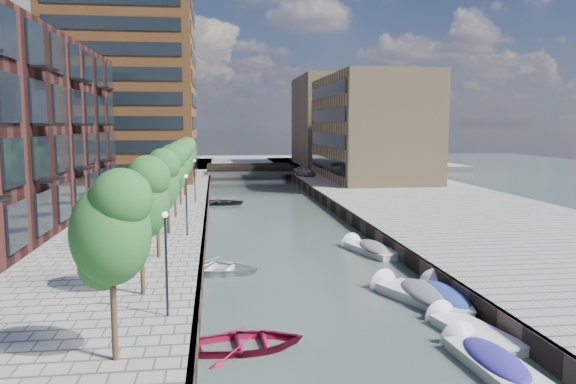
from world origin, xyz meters
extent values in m
plane|color=#38473F|center=(0.00, 40.00, 0.00)|extent=(300.00, 300.00, 0.00)
cube|color=gray|center=(16.00, 40.00, 0.50)|extent=(20.00, 140.00, 1.00)
cube|color=#332823|center=(-6.10, 40.00, 0.50)|extent=(0.25, 140.00, 1.00)
cube|color=#332823|center=(6.10, 40.00, 0.50)|extent=(0.25, 140.00, 1.00)
cube|color=gray|center=(0.00, 100.00, 0.50)|extent=(80.00, 40.00, 1.00)
cube|color=black|center=(-20.00, 30.00, 8.00)|extent=(8.00, 38.00, 14.00)
cube|color=brown|center=(-17.00, 65.00, 16.00)|extent=(18.00, 18.00, 30.00)
cube|color=#9B845F|center=(16.00, 62.00, 8.00)|extent=(12.00, 25.00, 14.00)
cube|color=#9B845F|center=(16.00, 88.00, 9.00)|extent=(12.00, 20.00, 16.00)
cube|color=gray|center=(0.00, 72.00, 1.30)|extent=(13.00, 6.00, 0.60)
cube|color=#332823|center=(0.00, 69.20, 1.90)|extent=(13.00, 0.40, 0.80)
cube|color=#332823|center=(0.00, 74.80, 1.90)|extent=(13.00, 0.40, 0.80)
cylinder|color=#382619|center=(-8.50, 4.00, 2.60)|extent=(0.20, 0.20, 3.20)
ellipsoid|color=#225B25|center=(-8.50, 4.00, 5.33)|extent=(2.50, 2.50, 3.25)
cylinder|color=#382619|center=(-8.50, 11.00, 2.60)|extent=(0.20, 0.20, 3.20)
ellipsoid|color=#225B25|center=(-8.50, 11.00, 5.33)|extent=(2.50, 2.50, 3.25)
cylinder|color=#382619|center=(-8.50, 18.00, 2.60)|extent=(0.20, 0.20, 3.20)
ellipsoid|color=#225B25|center=(-8.50, 18.00, 5.33)|extent=(2.50, 2.50, 3.25)
cylinder|color=#382619|center=(-8.50, 25.00, 2.60)|extent=(0.20, 0.20, 3.20)
ellipsoid|color=#225B25|center=(-8.50, 25.00, 5.33)|extent=(2.50, 2.50, 3.25)
cylinder|color=#382619|center=(-8.50, 32.00, 2.60)|extent=(0.20, 0.20, 3.20)
ellipsoid|color=#225B25|center=(-8.50, 32.00, 5.33)|extent=(2.50, 2.50, 3.25)
cylinder|color=#382619|center=(-8.50, 39.00, 2.60)|extent=(0.20, 0.20, 3.20)
ellipsoid|color=#225B25|center=(-8.50, 39.00, 5.33)|extent=(2.50, 2.50, 3.25)
cylinder|color=#382619|center=(-8.50, 46.00, 2.60)|extent=(0.20, 0.20, 3.20)
ellipsoid|color=#225B25|center=(-8.50, 46.00, 5.33)|extent=(2.50, 2.50, 3.25)
cylinder|color=black|center=(-7.20, 8.00, 3.00)|extent=(0.10, 0.10, 4.00)
sphere|color=#FFF2CC|center=(-7.20, 8.00, 5.00)|extent=(0.24, 0.24, 0.24)
cylinder|color=black|center=(-7.20, 24.00, 3.00)|extent=(0.10, 0.10, 4.00)
sphere|color=#FFF2CC|center=(-7.20, 24.00, 5.00)|extent=(0.24, 0.24, 0.24)
cylinder|color=black|center=(-7.20, 40.00, 3.00)|extent=(0.10, 0.10, 4.00)
sphere|color=#FFF2CC|center=(-7.20, 40.00, 5.00)|extent=(0.24, 0.24, 0.24)
imported|color=maroon|center=(-4.19, 6.76, 0.00)|extent=(4.74, 3.60, 0.92)
imported|color=silver|center=(-5.40, 17.83, 0.00)|extent=(6.08, 5.16, 1.07)
imported|color=#242427|center=(-4.69, 45.42, 0.00)|extent=(5.38, 4.28, 1.00)
cube|color=silver|center=(4.18, 3.73, 0.05)|extent=(1.86, 4.38, 0.60)
cube|color=silver|center=(4.18, 3.73, 0.37)|extent=(1.94, 4.47, 0.09)
cone|color=silver|center=(4.04, 5.87, 0.09)|extent=(1.63, 0.94, 1.58)
ellipsoid|color=navy|center=(4.18, 3.73, 0.42)|extent=(1.75, 4.00, 0.52)
cube|color=silver|center=(4.52, 11.27, 0.05)|extent=(3.62, 5.13, 0.68)
cube|color=silver|center=(4.52, 11.27, 0.42)|extent=(3.74, 5.26, 0.10)
cone|color=silver|center=(3.52, 13.46, 0.10)|extent=(2.01, 1.60, 1.78)
ellipsoid|color=#55595C|center=(4.52, 11.27, 0.47)|extent=(3.35, 4.70, 0.59)
cube|color=white|center=(4.90, 6.52, 0.05)|extent=(2.39, 4.38, 0.59)
cube|color=white|center=(4.90, 6.52, 0.36)|extent=(2.48, 4.48, 0.09)
cone|color=white|center=(4.45, 8.54, 0.09)|extent=(1.67, 1.12, 1.53)
cube|color=beige|center=(5.40, 10.88, 0.05)|extent=(2.81, 5.03, 0.67)
cube|color=beige|center=(5.40, 10.88, 0.41)|extent=(2.91, 5.15, 0.10)
cone|color=beige|center=(5.95, 13.19, 0.10)|extent=(1.92, 1.31, 1.76)
ellipsoid|color=navy|center=(5.40, 10.88, 0.47)|extent=(2.61, 4.61, 0.58)
cube|color=silver|center=(4.95, 21.36, 0.05)|extent=(3.03, 4.79, 0.64)
cube|color=silver|center=(4.95, 21.36, 0.39)|extent=(3.14, 4.91, 0.10)
cone|color=silver|center=(4.22, 23.49, 0.10)|extent=(1.86, 1.37, 1.66)
ellipsoid|color=#595B60|center=(4.95, 21.36, 0.44)|extent=(2.81, 4.39, 0.55)
imported|color=#A4A6A9|center=(7.50, 66.08, 1.72)|extent=(3.12, 4.54, 1.44)
camera|label=1|loc=(-5.27, -13.62, 8.44)|focal=35.00mm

